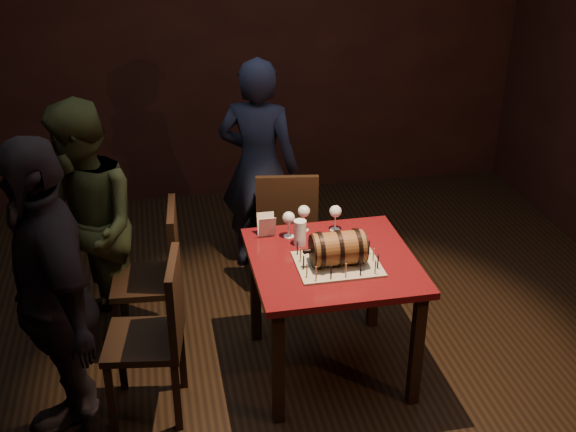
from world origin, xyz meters
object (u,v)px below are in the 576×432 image
Objects in this scene: pub_table at (332,275)px; chair_back at (286,227)px; wine_glass_right at (335,213)px; person_back at (259,167)px; chair_left_rear at (159,270)px; person_left_front at (52,301)px; wine_glass_left at (289,219)px; wine_glass_mid at (304,212)px; pint_of_ale at (300,233)px; chair_left_front at (158,329)px; person_left_rear at (86,229)px; barrel_cake at (338,248)px.

chair_back is at bearing 96.10° from pub_table.
wine_glass_right is 0.10× the size of person_back.
person_left_front is at bearing -124.55° from chair_left_rear.
person_left_front is (-1.45, -0.28, 0.20)m from pub_table.
wine_glass_right is 0.10× the size of person_left_front.
wine_glass_right is at bearing 5.52° from wine_glass_left.
wine_glass_mid is (0.10, 0.07, -0.00)m from wine_glass_left.
wine_glass_left and wine_glass_mid have the same top height.
wine_glass_right is at bearing 90.28° from person_left_front.
wine_glass_left is 0.67m from chair_back.
pint_of_ale is 0.16× the size of chair_left_front.
chair_back is at bearing 85.51° from pint_of_ale.
pub_table is at bearing 9.19° from chair_left_front.
wine_glass_right is 1.22m from chair_left_front.
chair_back reaches higher than wine_glass_mid.
person_left_rear is 0.88m from person_left_front.
pint_of_ale is 1.10m from person_back.
person_back is 1.01× the size of person_left_rear.
person_back reaches higher than wine_glass_right.
chair_back is at bearing 48.91° from chair_left_front.
wine_glass_mid is 0.10× the size of person_back.
wine_glass_left is 1.39m from person_left_front.
person_back reaches higher than barrel_cake.
pub_table is 0.97× the size of chair_back.
wine_glass_left is 1.20m from person_left_rear.
person_left_front reaches higher than person_left_rear.
chair_left_front is at bearing -170.81° from pub_table.
person_left_rear is (-1.36, 0.67, -0.08)m from barrel_cake.
chair_left_rear is at bearing 173.09° from wine_glass_right.
barrel_cake is 2.28× the size of pint_of_ale.
wine_glass_mid is at bearing 30.16° from chair_left_front.
wine_glass_mid is 0.10× the size of person_left_front.
wine_glass_left is 1.07× the size of pint_of_ale.
barrel_cake is 1.52m from person_left_rear.
chair_left_rear is at bearing 168.52° from wine_glass_left.
barrel_cake is 0.44m from wine_glass_mid.
pint_of_ale is 1.40m from person_left_front.
wine_glass_mid is 0.17× the size of chair_left_front.
pint_of_ale is at bearing -152.04° from wine_glass_right.
barrel_cake is (0.01, -0.07, 0.21)m from pub_table.
person_left_front is at bearing -158.65° from wine_glass_right.
chair_left_front is at bearing -150.10° from wine_glass_left.
pint_of_ale is at bearing 89.00° from person_left_front.
wine_glass_left is at bearing 114.53° from pint_of_ale.
person_left_front reaches higher than wine_glass_mid.
wine_glass_right is at bearing 130.76° from person_back.
pint_of_ale is 0.90m from chair_left_rear.
pint_of_ale is at bearing 22.96° from chair_left_front.
person_back is (-0.11, 0.43, 0.26)m from chair_back.
chair_back is 0.60× the size of person_left_rear.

